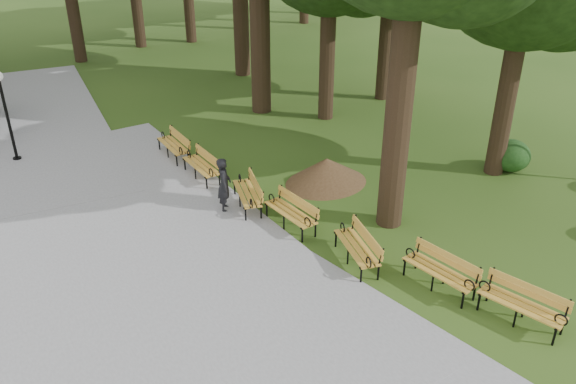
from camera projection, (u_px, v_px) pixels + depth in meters
ground at (311, 247)px, 15.03m from camera, size 100.00×100.00×0.00m
path at (120, 244)px, 15.11m from camera, size 12.00×38.00×0.06m
person at (224, 185)px, 16.41m from camera, size 0.65×0.71×1.62m
lamp_post at (3, 97)px, 18.86m from camera, size 0.32×0.32×3.10m
dirt_mound at (326, 171)px, 18.15m from camera, size 2.28×2.28×0.84m
bench_0 at (521, 305)px, 12.21m from camera, size 1.00×1.99×0.88m
bench_1 at (439, 272)px, 13.29m from camera, size 0.79×1.94×0.88m
bench_2 at (357, 248)px, 14.19m from camera, size 1.22×2.00×0.88m
bench_3 at (290, 213)px, 15.73m from camera, size 0.66×1.91×0.88m
bench_4 at (247, 193)px, 16.74m from camera, size 1.26×2.00×0.88m
bench_5 at (201, 166)px, 18.42m from camera, size 0.73×1.93×0.88m
bench_6 at (173, 145)px, 19.90m from camera, size 0.77×1.94×0.88m
shrub_1 at (508, 170)px, 19.18m from camera, size 1.24×1.24×1.05m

